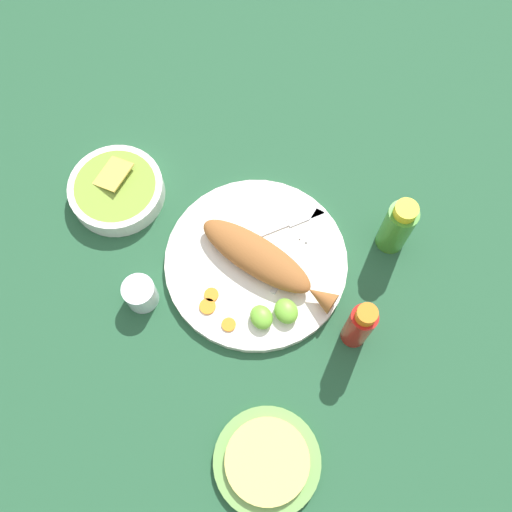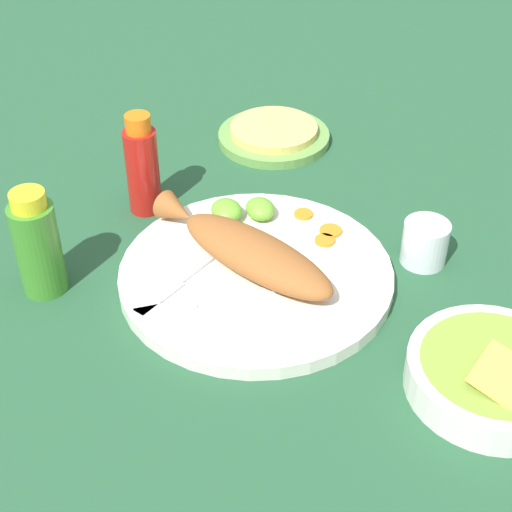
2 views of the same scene
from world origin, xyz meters
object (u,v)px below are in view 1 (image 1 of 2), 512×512
object	(u,v)px
fork_near	(284,225)
guacamole_bowl	(117,190)
main_plate	(256,262)
hot_sauce_bottle_green	(397,226)
hot_sauce_bottle_red	(359,325)
fried_fish	(262,260)
tortilla_plate	(267,461)
salt_cup	(141,294)
fork_far	(301,245)

from	to	relation	value
fork_near	guacamole_bowl	world-z (taller)	guacamole_bowl
main_plate	hot_sauce_bottle_green	bearing A→B (deg)	-107.20
hot_sauce_bottle_red	hot_sauce_bottle_green	size ratio (longest dim) A/B	1.05
main_plate	hot_sauce_bottle_red	distance (m)	0.22
main_plate	guacamole_bowl	bearing A→B (deg)	34.12
main_plate	fried_fish	distance (m)	0.03
hot_sauce_bottle_red	main_plate	bearing A→B (deg)	24.07
main_plate	tortilla_plate	distance (m)	0.34
fork_near	hot_sauce_bottle_red	distance (m)	0.24
hot_sauce_bottle_green	guacamole_bowl	size ratio (longest dim) A/B	0.76
fork_near	guacamole_bowl	size ratio (longest dim) A/B	1.05
salt_cup	guacamole_bowl	world-z (taller)	salt_cup
main_plate	fork_far	distance (m)	0.09
hot_sauce_bottle_red	tortilla_plate	bearing A→B (deg)	116.23
hot_sauce_bottle_green	tortilla_plate	size ratio (longest dim) A/B	0.79
salt_cup	main_plate	bearing A→B (deg)	-99.28
fork_near	salt_cup	xyz separation A→B (m)	(-0.00, 0.29, 0.00)
fork_far	hot_sauce_bottle_green	size ratio (longest dim) A/B	1.21
fork_far	salt_cup	bearing A→B (deg)	138.43
fried_fish	tortilla_plate	world-z (taller)	fried_fish
fork_near	hot_sauce_bottle_green	bearing A→B (deg)	-30.23
fork_near	tortilla_plate	distance (m)	0.41
fried_fish	hot_sauce_bottle_red	size ratio (longest dim) A/B	1.87
hot_sauce_bottle_green	guacamole_bowl	xyz separation A→B (m)	(0.32, 0.41, -0.04)
fried_fish	fork_far	world-z (taller)	fried_fish
hot_sauce_bottle_green	salt_cup	distance (m)	0.46
main_plate	salt_cup	size ratio (longest dim) A/B	5.79
salt_cup	tortilla_plate	bearing A→B (deg)	-169.00
main_plate	fork_far	size ratio (longest dim) A/B	2.02
hot_sauce_bottle_green	main_plate	bearing A→B (deg)	72.80
fork_far	tortilla_plate	bearing A→B (deg)	-160.05
fork_far	tortilla_plate	xyz separation A→B (m)	(-0.30, 0.23, -0.01)
main_plate	tortilla_plate	bearing A→B (deg)	155.37
guacamole_bowl	tortilla_plate	distance (m)	0.56
fried_fish	salt_cup	bearing A→B (deg)	49.97
fork_near	fork_far	size ratio (longest dim) A/B	1.14
fork_near	fork_far	world-z (taller)	same
hot_sauce_bottle_red	salt_cup	size ratio (longest dim) A/B	2.49
fork_near	hot_sauce_bottle_green	size ratio (longest dim) A/B	1.37
fork_near	hot_sauce_bottle_green	distance (m)	0.20
fried_fish	fork_far	size ratio (longest dim) A/B	1.63
fork_far	hot_sauce_bottle_green	distance (m)	0.17
fork_near	hot_sauce_bottle_red	world-z (taller)	hot_sauce_bottle_red
fried_fish	salt_cup	xyz separation A→B (m)	(0.05, 0.22, -0.02)
fork_near	tortilla_plate	xyz separation A→B (m)	(-0.35, 0.22, -0.01)
fork_far	guacamole_bowl	size ratio (longest dim) A/B	0.92
salt_cup	hot_sauce_bottle_green	bearing A→B (deg)	-103.58
main_plate	guacamole_bowl	world-z (taller)	guacamole_bowl
guacamole_bowl	tortilla_plate	xyz separation A→B (m)	(-0.56, -0.03, -0.01)
guacamole_bowl	tortilla_plate	bearing A→B (deg)	-177.40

